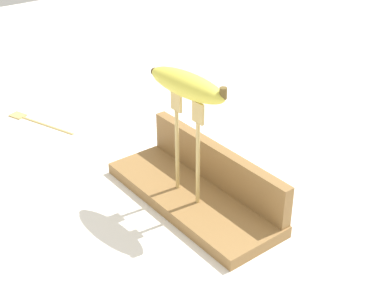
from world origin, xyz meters
The scene contains 6 objects.
ground_plane centered at (0.00, 0.00, 0.00)m, with size 3.00×3.00×0.00m, color silver.
wooden_board centered at (0.00, 0.00, 0.01)m, with size 0.36×0.13×0.02m, color olive.
board_backstop centered at (0.00, 0.06, 0.06)m, with size 0.35×0.02×0.08m, color olive.
fork_stand_center centered at (0.00, -0.01, 0.14)m, with size 0.08×0.01×0.19m.
banana_raised_center centered at (0.00, -0.01, 0.23)m, with size 0.17×0.06×0.04m.
fork_fallen_near centered at (-0.48, -0.09, 0.00)m, with size 0.19×0.08×0.01m.
Camera 1 is at (0.64, -0.50, 0.58)m, focal length 51.05 mm.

